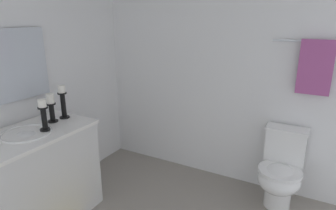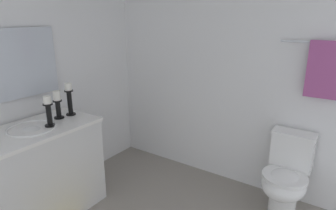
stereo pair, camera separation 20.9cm
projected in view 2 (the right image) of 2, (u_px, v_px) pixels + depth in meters
wall_back at (229, 70)px, 2.97m from camera, size 2.81×0.04×2.45m
wall_left at (24, 77)px, 2.63m from camera, size 0.04×2.78×2.45m
vanity_cabinet at (38, 174)px, 2.54m from camera, size 0.58×1.08×0.86m
sink_basin at (32, 133)px, 2.43m from camera, size 0.40×0.40×0.24m
mirror at (4, 66)px, 2.42m from camera, size 0.02×0.97×0.61m
candle_holder_tall at (69, 98)px, 2.71m from camera, size 0.09×0.09×0.31m
candle_holder_short at (58, 104)px, 2.63m from camera, size 0.09×0.09×0.26m
candle_holder_mid at (49, 111)px, 2.44m from camera, size 0.09×0.09×0.26m
toilet at (286, 177)px, 2.61m from camera, size 0.39×0.54×0.75m
towel_bar at (329, 43)px, 2.36m from camera, size 0.77×0.02×0.02m
towel_near_vanity at (325, 70)px, 2.41m from camera, size 0.28×0.03×0.48m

